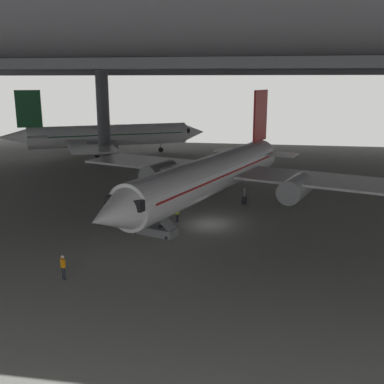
# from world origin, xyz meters

# --- Properties ---
(ground_plane) EXTENTS (110.00, 110.00, 0.00)m
(ground_plane) POSITION_xyz_m (0.00, 0.00, 0.00)
(ground_plane) COLOR gray
(hangar_structure) EXTENTS (121.00, 99.00, 15.66)m
(hangar_structure) POSITION_xyz_m (-0.07, 13.77, 15.02)
(hangar_structure) COLOR #4C4F54
(hangar_structure) RESTS_ON ground_plane
(airplane_main) EXTENTS (36.55, 36.83, 11.81)m
(airplane_main) POSITION_xyz_m (-0.02, 6.04, 3.51)
(airplane_main) COLOR white
(airplane_main) RESTS_ON ground_plane
(boarding_stairs) EXTENTS (4.49, 2.73, 4.73)m
(boarding_stairs) POSITION_xyz_m (-4.08, -3.65, 0.74)
(boarding_stairs) COLOR slate
(boarding_stairs) RESTS_ON ground_plane
(crew_worker_near_nose) EXTENTS (0.44, 0.40, 1.73)m
(crew_worker_near_nose) POSITION_xyz_m (-7.84, -13.62, 0.99)
(crew_worker_near_nose) COLOR #232838
(crew_worker_near_nose) RESTS_ON ground_plane
(crew_worker_by_stairs) EXTENTS (0.38, 0.48, 1.57)m
(crew_worker_by_stairs) POSITION_xyz_m (-2.79, -0.05, 0.89)
(crew_worker_by_stairs) COLOR #232838
(crew_worker_by_stairs) RESTS_ON ground_plane
(airplane_distant) EXTENTS (33.55, 33.86, 11.41)m
(airplane_distant) POSITION_xyz_m (-22.87, 36.52, 3.44)
(airplane_distant) COLOR white
(airplane_distant) RESTS_ON ground_plane
(baggage_tug) EXTENTS (2.33, 2.46, 0.90)m
(baggage_tug) POSITION_xyz_m (-2.51, 15.98, 0.53)
(baggage_tug) COLOR yellow
(baggage_tug) RESTS_ON ground_plane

